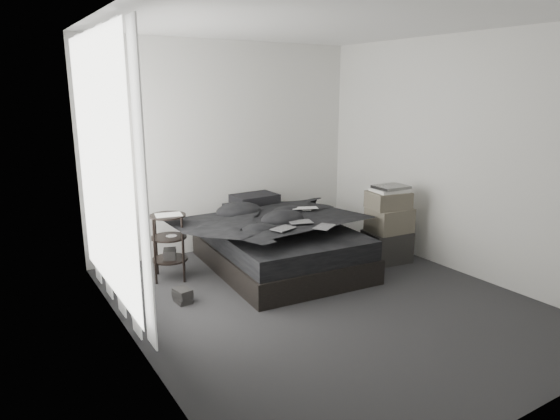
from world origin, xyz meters
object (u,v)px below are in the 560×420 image
bed (280,256)px  laptop (306,204)px  box_lower (387,246)px  side_stand (169,247)px

bed → laptop: 0.68m
bed → box_lower: (1.20, -0.49, 0.05)m
laptop → side_stand: 1.63m
laptop → side_stand: laptop is taller
side_stand → box_lower: (2.40, -0.83, -0.17)m
bed → side_stand: size_ratio=2.75×
side_stand → box_lower: 2.54m
bed → side_stand: bearing=168.1°
bed → side_stand: (-1.20, 0.35, 0.22)m
box_lower → laptop: bearing=148.7°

